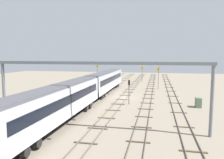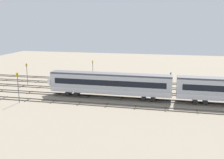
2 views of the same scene
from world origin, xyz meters
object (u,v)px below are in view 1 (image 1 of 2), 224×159
object	(u,v)px
overhead_gantry	(97,75)
speed_sign_mid_trackside	(142,72)
relay_cabinet	(198,102)
signal_light_trackside_departure	(129,88)
speed_sign_near_foreground	(97,72)
train	(61,103)
speed_sign_far_trackside	(158,75)

from	to	relation	value
overhead_gantry	speed_sign_mid_trackside	bearing A→B (deg)	-2.33
overhead_gantry	relay_cabinet	size ratio (longest dim) A/B	15.55
overhead_gantry	signal_light_trackside_departure	xyz separation A→B (m)	(13.33, -1.99, -3.45)
speed_sign_mid_trackside	overhead_gantry	bearing A→B (deg)	177.67
relay_cabinet	speed_sign_mid_trackside	bearing A→B (deg)	19.23
signal_light_trackside_departure	relay_cabinet	size ratio (longest dim) A/B	2.65
speed_sign_near_foreground	speed_sign_mid_trackside	world-z (taller)	speed_sign_near_foreground
train	speed_sign_far_trackside	xyz separation A→B (m)	(31.26, -11.95, 0.94)
speed_sign_near_foreground	signal_light_trackside_departure	xyz separation A→B (m)	(-27.54, -13.70, -0.73)
train	signal_light_trackside_departure	xyz separation A→B (m)	(12.53, -6.86, 0.18)
speed_sign_mid_trackside	speed_sign_far_trackside	bearing A→B (deg)	-160.82
train	speed_sign_far_trackside	world-z (taller)	speed_sign_far_trackside
train	signal_light_trackside_departure	bearing A→B (deg)	-28.69
signal_light_trackside_departure	relay_cabinet	xyz separation A→B (m)	(0.21, -11.57, -2.02)
overhead_gantry	speed_sign_far_trackside	bearing A→B (deg)	-12.45
overhead_gantry	relay_cabinet	bearing A→B (deg)	-45.04
train	overhead_gantry	world-z (taller)	overhead_gantry
relay_cabinet	train	bearing A→B (deg)	124.65
train	speed_sign_near_foreground	distance (m)	40.66
overhead_gantry	speed_sign_far_trackside	distance (m)	32.94
speed_sign_mid_trackside	speed_sign_near_foreground	bearing A→B (deg)	113.96
signal_light_trackside_departure	relay_cabinet	distance (m)	11.74
relay_cabinet	speed_sign_near_foreground	bearing A→B (deg)	42.75
speed_sign_near_foreground	signal_light_trackside_departure	size ratio (longest dim) A/B	1.33
speed_sign_mid_trackside	speed_sign_far_trackside	size ratio (longest dim) A/B	0.91
speed_sign_near_foreground	signal_light_trackside_departure	distance (m)	30.77
signal_light_trackside_departure	train	bearing A→B (deg)	151.31
speed_sign_mid_trackside	relay_cabinet	size ratio (longest dim) A/B	3.16
speed_sign_mid_trackside	relay_cabinet	xyz separation A→B (m)	(-33.38, -11.64, -2.47)
speed_sign_mid_trackside	train	bearing A→B (deg)	171.64
signal_light_trackside_departure	relay_cabinet	bearing A→B (deg)	-88.98
speed_sign_far_trackside	train	bearing A→B (deg)	159.08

